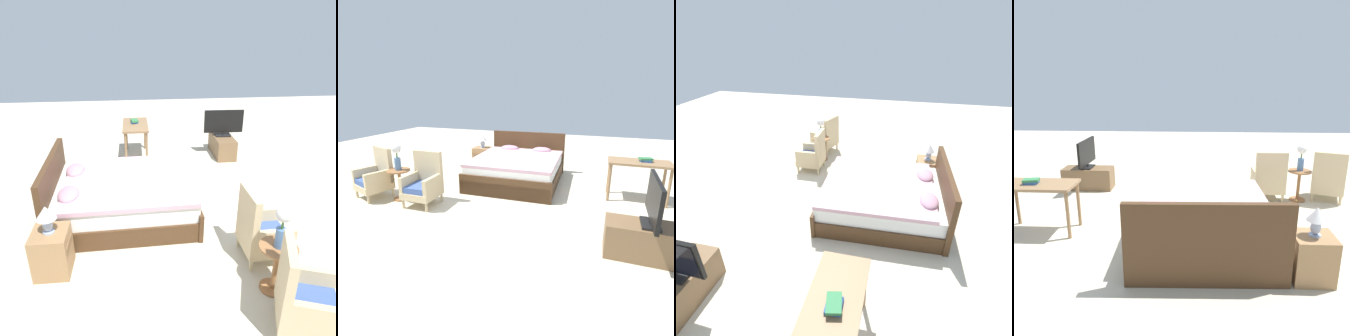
% 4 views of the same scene
% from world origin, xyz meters
% --- Properties ---
extents(ground_plane, '(16.00, 16.00, 0.00)m').
position_xyz_m(ground_plane, '(0.00, 0.00, 0.00)').
color(ground_plane, beige).
extents(bed, '(1.84, 2.10, 0.96)m').
position_xyz_m(bed, '(-0.02, 1.01, 0.30)').
color(bed, '#472D19').
rests_on(bed, ground_plane).
extents(armchair_by_window_left, '(0.69, 0.69, 0.92)m').
position_xyz_m(armchair_by_window_left, '(-2.28, -0.70, 0.37)').
color(armchair_by_window_left, '#CCB284').
rests_on(armchair_by_window_left, ground_plane).
extents(armchair_by_window_right, '(0.55, 0.55, 0.92)m').
position_xyz_m(armchair_by_window_right, '(-1.22, -0.69, 0.37)').
color(armchair_by_window_right, '#CCB284').
rests_on(armchair_by_window_right, ground_plane).
extents(side_table, '(0.40, 0.40, 0.56)m').
position_xyz_m(side_table, '(-1.76, -0.67, 0.35)').
color(side_table, '#936038').
rests_on(side_table, ground_plane).
extents(flower_vase, '(0.17, 0.17, 0.48)m').
position_xyz_m(flower_vase, '(-1.76, -0.67, 0.85)').
color(flower_vase, '#4C709E').
rests_on(flower_vase, side_table).
extents(nightstand, '(0.44, 0.41, 0.53)m').
position_xyz_m(nightstand, '(-1.20, 1.75, 0.27)').
color(nightstand, '#997047').
rests_on(nightstand, ground_plane).
extents(table_lamp, '(0.22, 0.22, 0.33)m').
position_xyz_m(table_lamp, '(-1.20, 1.75, 0.75)').
color(table_lamp, '#9EADC6').
rests_on(table_lamp, nightstand).
extents(tv_stand, '(0.96, 0.40, 0.43)m').
position_xyz_m(tv_stand, '(2.23, -1.14, 0.21)').
color(tv_stand, brown).
rests_on(tv_stand, ground_plane).
extents(tv_flatscreen, '(0.21, 0.84, 0.56)m').
position_xyz_m(tv_flatscreen, '(2.23, -1.14, 0.72)').
color(tv_flatscreen, black).
rests_on(tv_flatscreen, tv_stand).
extents(vanity_desk, '(1.04, 0.52, 0.73)m').
position_xyz_m(vanity_desk, '(2.30, 0.74, 0.62)').
color(vanity_desk, '#8E6B47').
rests_on(vanity_desk, ground_plane).
extents(book_stack, '(0.23, 0.18, 0.07)m').
position_xyz_m(book_stack, '(2.39, 0.75, 0.76)').
color(book_stack, '#284C8E').
rests_on(book_stack, vanity_desk).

